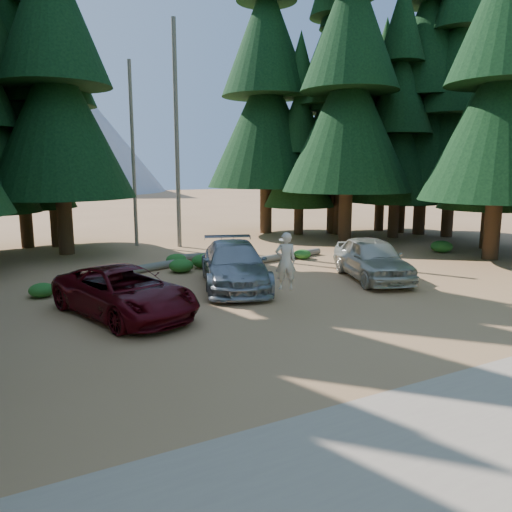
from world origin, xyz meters
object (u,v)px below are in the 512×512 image
object	(u,v)px
red_pickup	(124,292)
log_left	(142,269)
frisbee_player	(286,261)
log_mid	(212,255)
log_right	(281,257)
silver_minivan_center	(234,265)
silver_minivan_right	(372,259)

from	to	relation	value
red_pickup	log_left	distance (m)	6.20
frisbee_player	log_mid	bearing A→B (deg)	-76.94
log_left	log_right	size ratio (longest dim) A/B	0.92
log_right	frisbee_player	bearing A→B (deg)	-131.10
frisbee_player	silver_minivan_center	bearing A→B (deg)	-65.81
frisbee_player	log_mid	xyz separation A→B (m)	(1.37, 8.99, -1.36)
log_left	silver_minivan_right	bearing A→B (deg)	-54.34
silver_minivan_center	log_mid	xyz separation A→B (m)	(1.52, 5.62, -0.66)
log_mid	log_left	bearing A→B (deg)	-150.34
silver_minivan_center	frisbee_player	xyz separation A→B (m)	(0.14, -3.38, 0.70)
red_pickup	log_right	distance (m)	10.32
silver_minivan_right	log_right	xyz separation A→B (m)	(-1.06, 5.18, -0.67)
log_left	red_pickup	bearing A→B (deg)	-128.83
log_left	frisbee_player	bearing A→B (deg)	-89.84
log_mid	log_right	xyz separation A→B (m)	(2.73, -1.95, 0.00)
log_left	log_mid	distance (m)	4.20
frisbee_player	log_mid	size ratio (longest dim) A/B	0.47
log_mid	log_right	size ratio (longest dim) A/B	0.76
log_left	log_right	distance (m)	6.62
red_pickup	silver_minivan_right	size ratio (longest dim) A/B	1.08
red_pickup	log_mid	bearing A→B (deg)	33.65
red_pickup	log_right	size ratio (longest dim) A/B	1.03
silver_minivan_right	log_left	bearing A→B (deg)	163.37
red_pickup	silver_minivan_center	size ratio (longest dim) A/B	0.93
silver_minivan_right	frisbee_player	size ratio (longest dim) A/B	2.70
silver_minivan_center	log_right	world-z (taller)	silver_minivan_center
log_left	log_mid	bearing A→B (deg)	3.80
silver_minivan_center	log_right	bearing A→B (deg)	60.44
silver_minivan_right	frisbee_player	distance (m)	5.53
red_pickup	silver_minivan_right	distance (m)	9.82
silver_minivan_center	frisbee_player	bearing A→B (deg)	-67.95
frisbee_player	log_right	distance (m)	8.26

